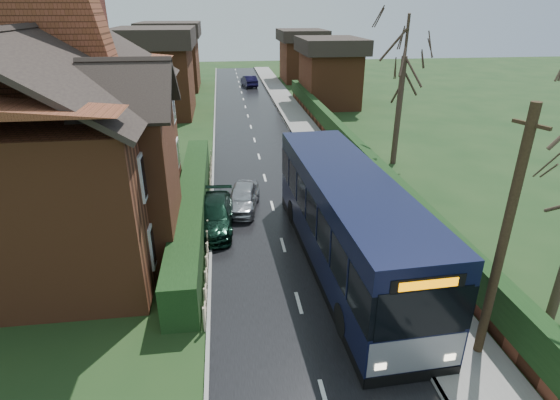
{
  "coord_description": "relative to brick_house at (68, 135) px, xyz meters",
  "views": [
    {
      "loc": [
        -2.21,
        -14.04,
        9.34
      ],
      "look_at": [
        -0.03,
        2.72,
        1.8
      ],
      "focal_mm": 28.0,
      "sensor_mm": 36.0,
      "label": 1
    }
  ],
  "objects": [
    {
      "name": "ground",
      "position": [
        8.73,
        -4.78,
        -4.38
      ],
      "size": [
        140.0,
        140.0,
        0.0
      ],
      "primitive_type": "plane",
      "color": "#29401B",
      "rests_on": "ground"
    },
    {
      "name": "road",
      "position": [
        8.73,
        5.22,
        -4.37
      ],
      "size": [
        6.0,
        100.0,
        0.02
      ],
      "primitive_type": "cube",
      "color": "black",
      "rests_on": "ground"
    },
    {
      "name": "pavement",
      "position": [
        12.98,
        5.22,
        -4.31
      ],
      "size": [
        2.5,
        100.0,
        0.14
      ],
      "primitive_type": "cube",
      "color": "slate",
      "rests_on": "ground"
    },
    {
      "name": "kerb_right",
      "position": [
        11.78,
        5.22,
        -4.31
      ],
      "size": [
        0.12,
        100.0,
        0.14
      ],
      "primitive_type": "cube",
      "color": "gray",
      "rests_on": "ground"
    },
    {
      "name": "kerb_left",
      "position": [
        5.68,
        5.22,
        -4.33
      ],
      "size": [
        0.12,
        100.0,
        0.1
      ],
      "primitive_type": "cube",
      "color": "gray",
      "rests_on": "ground"
    },
    {
      "name": "front_hedge",
      "position": [
        4.83,
        0.22,
        -3.58
      ],
      "size": [
        1.2,
        16.0,
        1.6
      ],
      "primitive_type": "cube",
      "color": "black",
      "rests_on": "ground"
    },
    {
      "name": "picket_fence",
      "position": [
        5.58,
        0.22,
        -3.93
      ],
      "size": [
        0.1,
        16.0,
        0.9
      ],
      "primitive_type": null,
      "color": "tan",
      "rests_on": "ground"
    },
    {
      "name": "right_wall_hedge",
      "position": [
        14.53,
        5.22,
        -3.36
      ],
      "size": [
        0.6,
        50.0,
        1.8
      ],
      "color": "brown",
      "rests_on": "ground"
    },
    {
      "name": "brick_house",
      "position": [
        0.0,
        0.0,
        0.0
      ],
      "size": [
        9.3,
        14.6,
        10.3
      ],
      "color": "brown",
      "rests_on": "ground"
    },
    {
      "name": "bus",
      "position": [
        10.94,
        -4.53,
        -2.53
      ],
      "size": [
        3.31,
        12.38,
        3.73
      ],
      "rotation": [
        0.0,
        0.0,
        0.04
      ],
      "color": "black",
      "rests_on": "ground"
    },
    {
      "name": "car_silver",
      "position": [
        7.23,
        1.1,
        -3.76
      ],
      "size": [
        2.12,
        3.84,
        1.24
      ],
      "primitive_type": "imported",
      "rotation": [
        0.0,
        0.0,
        -0.19
      ],
      "color": "#B2B2B7",
      "rests_on": "ground"
    },
    {
      "name": "car_green",
      "position": [
        5.83,
        -0.78,
        -3.74
      ],
      "size": [
        2.08,
        4.52,
        1.28
      ],
      "primitive_type": "imported",
      "rotation": [
        0.0,
        0.0,
        -0.07
      ],
      "color": "black",
      "rests_on": "ground"
    },
    {
      "name": "car_distant",
      "position": [
        9.91,
        37.46,
        -3.7
      ],
      "size": [
        2.06,
        4.28,
        1.35
      ],
      "primitive_type": "imported",
      "rotation": [
        0.0,
        0.0,
        3.3
      ],
      "color": "black",
      "rests_on": "ground"
    },
    {
      "name": "bus_stop_sign",
      "position": [
        11.93,
        -2.05,
        -2.46
      ],
      "size": [
        0.19,
        0.43,
        2.9
      ],
      "rotation": [
        0.0,
        0.0,
        -0.3
      ],
      "color": "slate",
      "rests_on": "ground"
    },
    {
      "name": "telegraph_pole",
      "position": [
        13.53,
        -9.78,
        -0.65
      ],
      "size": [
        0.41,
        0.92,
        7.36
      ],
      "rotation": [
        0.0,
        0.0,
        0.35
      ],
      "color": "black",
      "rests_on": "ground"
    },
    {
      "name": "tree_right_far",
      "position": [
        17.25,
        6.83,
        2.7
      ],
      "size": [
        4.9,
        4.9,
        9.47
      ],
      "color": "#34271F",
      "rests_on": "ground"
    },
    {
      "name": "tree_house_side",
      "position": [
        -1.08,
        8.59,
        2.47
      ],
      "size": [
        4.03,
        4.03,
        9.16
      ],
      "color": "#3B2C23",
      "rests_on": "ground"
    }
  ]
}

